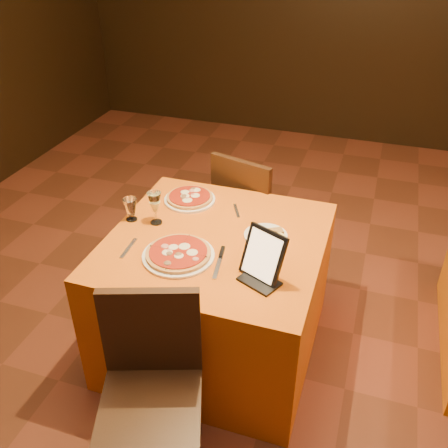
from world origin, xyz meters
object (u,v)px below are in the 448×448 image
(wine_glass, at_px, (155,208))
(chair_main_near, at_px, (151,405))
(water_glass, at_px, (131,210))
(main_table, at_px, (217,294))
(chair_main_far, at_px, (255,212))
(pizza_near, at_px, (178,254))
(pizza_far, at_px, (190,198))
(tablet, at_px, (263,255))

(wine_glass, bearing_deg, chair_main_near, -67.90)
(chair_main_near, height_order, water_glass, chair_main_near)
(main_table, xyz_separation_m, chair_main_far, (0.00, 0.79, 0.08))
(main_table, height_order, chair_main_far, chair_main_far)
(pizza_near, distance_m, water_glass, 0.45)
(water_glass, bearing_deg, wine_glass, 5.32)
(chair_main_far, xyz_separation_m, wine_glass, (-0.36, -0.75, 0.39))
(pizza_far, distance_m, tablet, 0.80)
(chair_main_near, bearing_deg, pizza_near, 81.79)
(pizza_near, relative_size, tablet, 1.46)
(pizza_far, height_order, tablet, tablet)
(main_table, bearing_deg, wine_glass, 173.62)
(chair_main_far, relative_size, tablet, 3.73)
(wine_glass, distance_m, tablet, 0.71)
(chair_main_near, height_order, wine_glass, wine_glass)
(main_table, height_order, pizza_near, pizza_near)
(wine_glass, distance_m, water_glass, 0.14)
(chair_main_far, xyz_separation_m, water_glass, (-0.50, -0.77, 0.36))
(main_table, relative_size, pizza_far, 3.69)
(pizza_far, bearing_deg, water_glass, -127.38)
(water_glass, bearing_deg, chair_main_far, 57.02)
(pizza_far, bearing_deg, tablet, -43.43)
(wine_glass, xyz_separation_m, water_glass, (-0.14, -0.01, -0.03))
(main_table, distance_m, tablet, 0.62)
(chair_main_far, bearing_deg, pizza_near, 99.17)
(pizza_near, relative_size, wine_glass, 1.87)
(pizza_near, xyz_separation_m, pizza_far, (-0.15, 0.53, 0.00))
(chair_main_near, bearing_deg, wine_glass, 92.89)
(chair_main_far, distance_m, water_glass, 0.98)
(chair_main_near, distance_m, pizza_far, 1.23)
(chair_main_near, distance_m, wine_glass, 1.03)
(chair_main_near, xyz_separation_m, tablet, (0.31, 0.61, 0.41))
(pizza_far, height_order, water_glass, water_glass)
(water_glass, bearing_deg, pizza_near, -32.29)
(pizza_far, xyz_separation_m, tablet, (0.58, -0.55, 0.10))
(pizza_far, relative_size, tablet, 1.22)
(chair_main_near, xyz_separation_m, water_glass, (-0.50, 0.87, 0.36))
(chair_main_far, bearing_deg, main_table, 106.09)
(chair_main_far, bearing_deg, water_glass, 73.11)
(chair_main_near, bearing_deg, chair_main_far, 70.79)
(chair_main_near, relative_size, wine_glass, 4.79)
(main_table, bearing_deg, tablet, -36.62)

